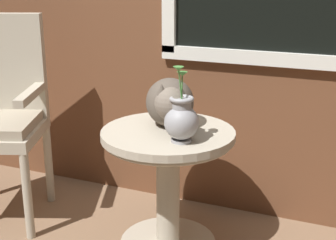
# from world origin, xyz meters

# --- Properties ---
(wicker_side_table) EXTENTS (0.61, 0.61, 0.59)m
(wicker_side_table) POSITION_xyz_m (0.11, 0.20, 0.41)
(wicker_side_table) COLOR #B2A893
(wicker_side_table) RESTS_ON ground_plane
(cat) EXTENTS (0.31, 0.52, 0.24)m
(cat) POSITION_xyz_m (0.10, 0.26, 0.71)
(cat) COLOR brown
(cat) RESTS_ON wicker_side_table
(pewter_vase_with_ivy) EXTENTS (0.15, 0.15, 0.32)m
(pewter_vase_with_ivy) POSITION_xyz_m (0.22, 0.09, 0.69)
(pewter_vase_with_ivy) COLOR #99999E
(pewter_vase_with_ivy) RESTS_ON wicker_side_table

